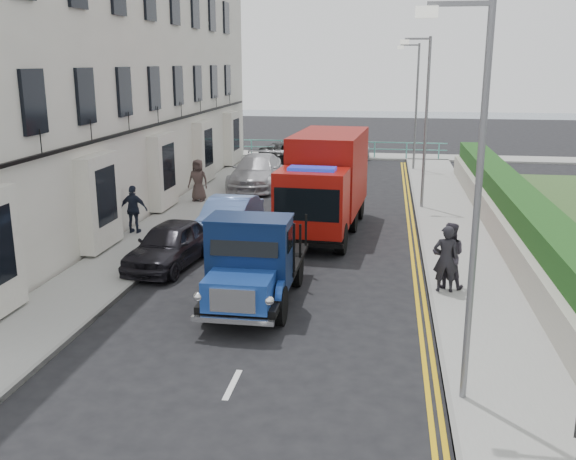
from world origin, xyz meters
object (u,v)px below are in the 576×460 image
(lamp_mid, at_px, (423,113))
(red_lorry, at_px, (326,181))
(parked_car_front, at_px, (170,244))
(lamp_far, at_px, (414,99))
(bedford_lorry, at_px, (251,268))
(pedestrian_east_near, at_px, (446,259))
(lamp_near, at_px, (471,187))

(lamp_mid, relative_size, red_lorry, 1.02)
(parked_car_front, bearing_deg, lamp_far, 74.92)
(bedford_lorry, bearing_deg, parked_car_front, 136.00)
(parked_car_front, bearing_deg, pedestrian_east_near, -2.44)
(lamp_near, xyz_separation_m, pedestrian_east_near, (0.22, 5.62, -2.98))
(lamp_near, distance_m, bedford_lorry, 6.69)
(lamp_far, relative_size, pedestrian_east_near, 3.89)
(lamp_mid, bearing_deg, lamp_near, -90.00)
(lamp_near, bearing_deg, lamp_far, 90.00)
(bedford_lorry, xyz_separation_m, parked_car_front, (-3.16, 3.09, -0.41))
(red_lorry, bearing_deg, lamp_near, -69.26)
(red_lorry, xyz_separation_m, parked_car_front, (-4.24, -4.79, -1.20))
(lamp_far, xyz_separation_m, bedford_lorry, (-4.61, -22.12, -2.90))
(lamp_mid, height_order, lamp_far, same)
(lamp_far, relative_size, bedford_lorry, 1.38)
(lamp_near, xyz_separation_m, lamp_far, (0.00, 26.00, 0.00))
(lamp_near, height_order, parked_car_front, lamp_near)
(parked_car_front, bearing_deg, red_lorry, 55.63)
(bedford_lorry, distance_m, pedestrian_east_near, 5.14)
(lamp_near, distance_m, red_lorry, 12.46)
(lamp_far, xyz_separation_m, pedestrian_east_near, (0.22, -20.38, -2.98))
(bedford_lorry, height_order, parked_car_front, bedford_lorry)
(lamp_mid, height_order, pedestrian_east_near, lamp_mid)
(lamp_mid, bearing_deg, parked_car_front, -130.74)
(lamp_far, bearing_deg, lamp_mid, -90.00)
(lamp_mid, distance_m, bedford_lorry, 13.29)
(red_lorry, height_order, pedestrian_east_near, red_lorry)
(red_lorry, xyz_separation_m, pedestrian_east_near, (3.76, -6.14, -0.86))
(bedford_lorry, distance_m, red_lorry, 7.99)
(bedford_lorry, relative_size, pedestrian_east_near, 2.82)
(red_lorry, relative_size, pedestrian_east_near, 3.83)
(lamp_far, bearing_deg, lamp_near, -90.00)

